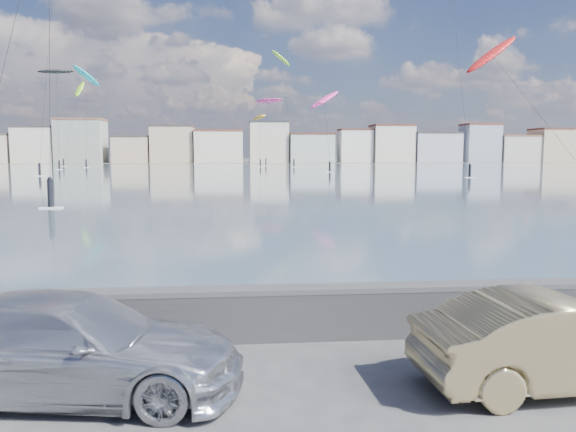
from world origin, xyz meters
name	(u,v)px	position (x,y,z in m)	size (l,w,h in m)	color
ground	(242,406)	(0.00, 0.00, 0.00)	(700.00, 700.00, 0.00)	#333335
bay_water	(237,172)	(0.00, 91.50, 0.01)	(500.00, 177.00, 0.00)	#3A4F5E
far_shore_strip	(237,162)	(0.00, 200.00, 0.01)	(500.00, 60.00, 0.00)	#4C473D
seawall	(241,311)	(0.00, 2.70, 0.58)	(400.00, 0.36, 1.08)	#28282B
far_buildings	(241,145)	(1.31, 186.00, 6.03)	(240.79, 13.26, 14.60)	beige
car_silver	(70,346)	(-2.47, 0.63, 0.73)	(2.04, 5.01, 1.45)	silver
car_champagne	(561,342)	(4.73, 0.20, 0.71)	(1.50, 4.30, 1.42)	tan
kitesurfer_0	(269,101)	(9.10, 152.90, 17.80)	(9.26, 18.53, 18.84)	#E5338C
kitesurfer_2	(493,56)	(31.43, 60.58, 15.26)	(8.33, 17.21, 18.25)	red
kitesurfer_4	(56,74)	(-38.78, 120.47, 20.44)	(7.78, 12.02, 21.68)	black
kitesurfer_12	(86,77)	(-36.69, 137.26, 21.96)	(6.62, 16.26, 24.74)	#19BFBF
kitesurfer_13	(79,90)	(-42.61, 152.87, 20.38)	(2.70, 19.23, 23.85)	#8CD826
kitesurfer_14	(325,100)	(16.78, 99.88, 13.33)	(7.82, 12.18, 15.92)	#E5338C
kitesurfer_18	(259,118)	(6.09, 143.78, 12.71)	(4.55, 21.27, 13.88)	#BF8C19
kitesurfer_19	(281,60)	(11.73, 140.87, 27.31)	(6.82, 19.20, 30.03)	#8CD826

